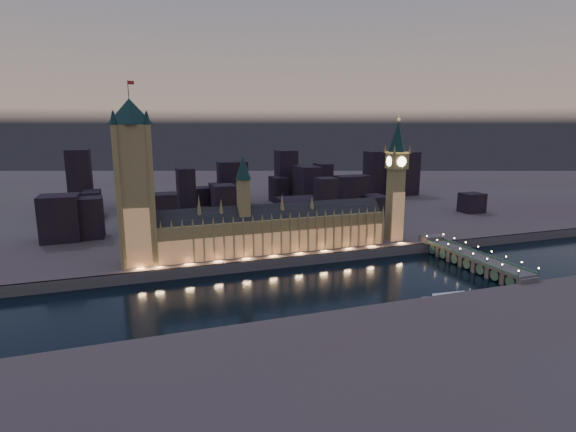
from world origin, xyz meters
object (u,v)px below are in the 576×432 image
object	(u,v)px
palace_of_westminster	(267,230)
river_boat	(451,298)
victoria_tower	(134,176)
westminster_bridge	(469,259)
elizabeth_tower	(396,171)

from	to	relation	value
palace_of_westminster	river_boat	bearing A→B (deg)	-53.97
palace_of_westminster	victoria_tower	xyz separation A→B (m)	(-99.49, 0.19, 47.43)
palace_of_westminster	westminster_bridge	xyz separation A→B (m)	(146.87, -65.19, -20.38)
palace_of_westminster	victoria_tower	distance (m)	110.22
elizabeth_tower	river_boat	distance (m)	141.46
palace_of_westminster	elizabeth_tower	size ratio (longest dim) A/B	1.81
elizabeth_tower	river_boat	world-z (taller)	elizabeth_tower
elizabeth_tower	westminster_bridge	distance (m)	95.86
westminster_bridge	river_boat	xyz separation A→B (m)	(-60.00, -54.26, -4.43)
westminster_bridge	river_boat	size ratio (longest dim) A/B	2.53
palace_of_westminster	elizabeth_tower	distance (m)	126.32
victoria_tower	westminster_bridge	world-z (taller)	victoria_tower
victoria_tower	river_boat	size ratio (longest dim) A/B	2.95
victoria_tower	westminster_bridge	size ratio (longest dim) A/B	1.17
victoria_tower	river_boat	distance (m)	232.95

